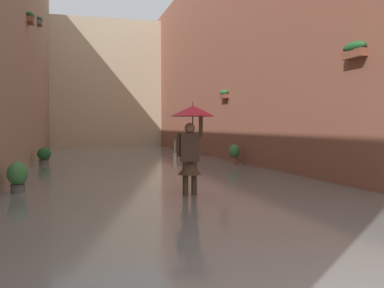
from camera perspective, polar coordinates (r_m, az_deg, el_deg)
ground_plane at (r=16.59m, az=-7.31°, el=-2.92°), size 71.12×71.12×0.00m
flood_water at (r=16.59m, az=-7.31°, el=-2.74°), size 8.54×34.45×0.10m
building_facade_left at (r=18.14m, az=8.06°, el=12.56°), size 2.04×32.45×9.48m
building_facade_right at (r=16.93m, az=-24.18°, el=14.92°), size 2.04×32.45×10.53m
building_facade_far at (r=31.71m, az=-11.41°, el=7.80°), size 11.34×1.80×9.11m
person_wading at (r=8.78m, az=-0.13°, el=1.34°), size 0.93×0.93×2.02m
potted_plant_far_right at (r=17.11m, az=-19.12°, el=-1.53°), size 0.51×0.51×0.72m
potted_plant_near_left at (r=16.26m, az=5.65°, el=-1.29°), size 0.43×0.43×0.84m
potted_plant_mid_right at (r=9.93m, az=-22.25°, el=-4.11°), size 0.44×0.44×0.76m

